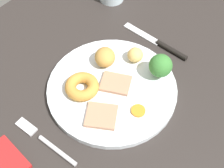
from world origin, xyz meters
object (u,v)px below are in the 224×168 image
object	(u,v)px
meat_slice_under	(101,116)
fork	(43,140)
meat_slice_main	(116,83)
carrot_coin_front	(138,111)
broccoli_floret	(161,66)
knife	(160,44)
roast_potato_left	(105,57)
dinner_plate	(112,89)
yorkshire_pudding	(82,87)
roast_potato_right	(135,55)

from	to	relation	value
meat_slice_under	fork	distance (cm)	12.41
meat_slice_main	carrot_coin_front	distance (cm)	8.32
broccoli_floret	knife	size ratio (longest dim) A/B	0.32
roast_potato_left	knife	bearing A→B (deg)	-24.30
carrot_coin_front	dinner_plate	bearing A→B (deg)	78.33
meat_slice_under	knife	bearing A→B (deg)	5.05
broccoli_floret	meat_slice_main	bearing A→B (deg)	143.22
meat_slice_under	carrot_coin_front	bearing A→B (deg)	-42.37
yorkshire_pudding	roast_potato_right	world-z (taller)	roast_potato_right
fork	carrot_coin_front	bearing A→B (deg)	-125.51
meat_slice_under	knife	xyz separation A→B (cm)	(25.36, 2.24, -1.35)
roast_potato_right	yorkshire_pudding	bearing A→B (deg)	164.82
yorkshire_pudding	dinner_plate	bearing A→B (deg)	-44.03
dinner_plate	yorkshire_pudding	distance (cm)	6.75
broccoli_floret	knife	distance (cm)	11.45
meat_slice_main	broccoli_floret	world-z (taller)	broccoli_floret
roast_potato_left	carrot_coin_front	size ratio (longest dim) A/B	1.70
meat_slice_main	fork	size ratio (longest dim) A/B	0.42
roast_potato_right	knife	world-z (taller)	roast_potato_right
broccoli_floret	roast_potato_left	bearing A→B (deg)	111.87
dinner_plate	carrot_coin_front	world-z (taller)	carrot_coin_front
dinner_plate	roast_potato_right	size ratio (longest dim) A/B	7.62
meat_slice_under	roast_potato_right	world-z (taller)	roast_potato_right
dinner_plate	roast_potato_left	bearing A→B (deg)	51.76
meat_slice_main	roast_potato_right	size ratio (longest dim) A/B	1.70
meat_slice_under	yorkshire_pudding	distance (cm)	8.01
yorkshire_pudding	meat_slice_under	bearing A→B (deg)	-109.27
roast_potato_left	knife	size ratio (longest dim) A/B	0.28
broccoli_floret	knife	world-z (taller)	broccoli_floret
meat_slice_under	yorkshire_pudding	xyz separation A→B (cm)	(2.63, 7.52, 0.83)
roast_potato_left	meat_slice_under	bearing A→B (deg)	-143.81
meat_slice_main	knife	xyz separation A→B (cm)	(17.09, -0.53, -1.35)
meat_slice_main	carrot_coin_front	world-z (taller)	meat_slice_main
dinner_plate	knife	xyz separation A→B (cm)	(18.08, -0.78, -0.25)
meat_slice_under	roast_potato_right	size ratio (longest dim) A/B	1.66
dinner_plate	broccoli_floret	world-z (taller)	broccoli_floret
roast_potato_left	dinner_plate	bearing A→B (deg)	-128.24
roast_potato_right	fork	world-z (taller)	roast_potato_right
dinner_plate	meat_slice_main	bearing A→B (deg)	-14.14
carrot_coin_front	knife	world-z (taller)	carrot_coin_front
dinner_plate	broccoli_floret	bearing A→B (deg)	-34.72
dinner_plate	roast_potato_left	xyz separation A→B (cm)	(4.29, 5.45, 2.75)
roast_potato_right	broccoli_floret	size ratio (longest dim) A/B	0.62
dinner_plate	fork	xyz separation A→B (cm)	(-18.02, 3.04, -0.31)
roast_potato_left	meat_slice_main	bearing A→B (deg)	-120.12
yorkshire_pudding	carrot_coin_front	xyz separation A→B (cm)	(2.97, -12.63, -0.98)
meat_slice_main	meat_slice_under	size ratio (longest dim) A/B	1.02
fork	knife	bearing A→B (deg)	-97.19
meat_slice_main	roast_potato_right	xyz separation A→B (cm)	(8.41, 0.93, 1.23)
carrot_coin_front	knife	xyz separation A→B (cm)	(19.76, 7.35, -1.20)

